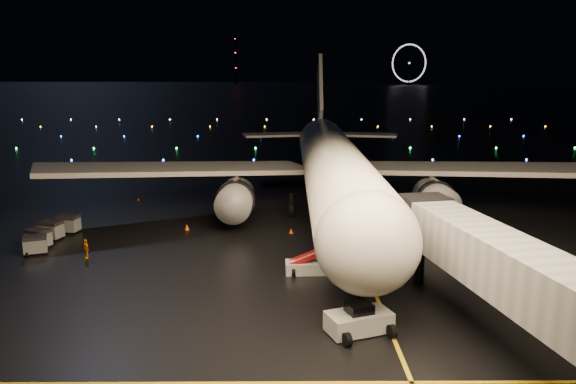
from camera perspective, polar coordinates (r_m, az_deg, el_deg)
name	(u,v)px	position (r m, az deg, el deg)	size (l,w,h in m)	color
ground	(275,99)	(335.52, -1.35, 9.41)	(2000.00, 2000.00, 0.00)	black
lane_centre	(352,238)	(52.70, 6.53, -4.63)	(0.25, 80.00, 0.02)	gold
lane_cross	(68,384)	(31.16, -21.47, -17.67)	(60.00, 0.25, 0.02)	gold
airliner	(332,131)	(61.30, 4.45, 6.20)	(62.60, 59.47, 17.74)	silver
pushback_tug	(359,318)	(34.06, 7.21, -12.59)	(3.76, 1.97, 1.79)	silver
belt_loader	(312,255)	(43.06, 2.41, -6.42)	(5.84, 1.59, 2.83)	silver
crew_c	(86,249)	(49.36, -19.84, -5.46)	(0.95, 0.40, 1.63)	orange
safety_cone_0	(291,231)	(53.70, 0.31, -3.96)	(0.45, 0.45, 0.51)	#FA5107
safety_cone_1	(243,208)	(63.00, -4.64, -1.60)	(0.44, 0.44, 0.50)	#FA5107
safety_cone_2	(187,227)	(55.77, -10.23, -3.53)	(0.48, 0.48, 0.55)	#FA5107
safety_cone_3	(138,199)	(69.79, -14.99, -0.65)	(0.42, 0.42, 0.48)	#FA5107
ferris_wheel	(409,65)	(772.88, 12.21, 12.53)	(50.00, 4.00, 52.00)	black
radio_mast	(236,60)	(778.10, -5.34, 13.18)	(1.80, 1.80, 64.00)	black
taxiway_lights	(262,133)	(142.02, -2.68, 5.97)	(164.00, 92.00, 0.36)	black
baggage_cart_0	(51,230)	(56.10, -22.98, -3.61)	(2.00, 1.40, 1.70)	gray
baggage_cart_1	(38,238)	(53.94, -24.02, -4.33)	(1.93, 1.35, 1.64)	gray
baggage_cart_2	(68,224)	(57.81, -21.45, -3.05)	(1.98, 1.38, 1.68)	gray
baggage_cart_3	(35,245)	(52.16, -24.29, -4.93)	(1.85, 1.29, 1.57)	gray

